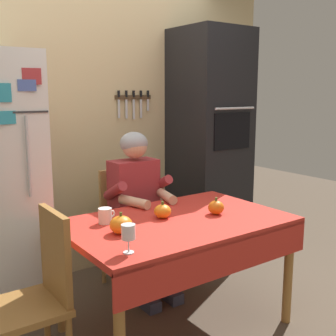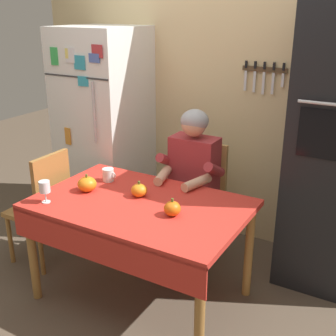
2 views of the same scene
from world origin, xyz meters
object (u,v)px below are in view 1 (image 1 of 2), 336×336
wine_glass (128,233)px  pumpkin_small (121,225)px  wall_oven (209,145)px  chair_left_side (38,291)px  chair_behind_person (127,222)px  seated_person (139,199)px  pumpkin_medium (216,207)px  pumpkin_large (163,211)px  coffee_mug (105,216)px  dining_table (179,233)px

wine_glass → pumpkin_small: 0.31m
wall_oven → chair_left_side: wall_oven is taller
chair_behind_person → pumpkin_small: chair_behind_person is taller
wall_oven → seated_person: size_ratio=1.69×
wine_glass → pumpkin_medium: bearing=17.2°
wall_oven → pumpkin_medium: 1.26m
pumpkin_large → pumpkin_medium: size_ratio=0.97×
coffee_mug → pumpkin_large: (0.35, -0.12, -0.00)m
pumpkin_small → chair_left_side: bearing=175.5°
chair_behind_person → chair_left_side: 1.24m
chair_behind_person → seated_person: bearing=-90.0°
seated_person → pumpkin_medium: 0.68m
wall_oven → pumpkin_large: wall_oven is taller
chair_behind_person → wine_glass: (-0.61, -1.08, 0.33)m
chair_left_side → pumpkin_medium: chair_left_side is taller
chair_left_side → pumpkin_large: (0.84, 0.07, 0.27)m
chair_behind_person → seated_person: seated_person is taller
chair_left_side → pumpkin_large: chair_left_side is taller
chair_left_side → wine_glass: chair_left_side is taller
seated_person → chair_left_side: (-0.97, -0.57, -0.23)m
chair_left_side → pumpkin_medium: 1.21m
pumpkin_large → pumpkin_medium: bearing=-22.2°
dining_table → pumpkin_small: (-0.42, -0.01, 0.14)m
seated_person → pumpkin_large: size_ratio=11.18×
coffee_mug → wine_glass: 0.52m
chair_behind_person → chair_left_side: bearing=-142.0°
chair_left_side → pumpkin_small: size_ratio=7.03×
pumpkin_large → wall_oven: bearing=36.6°
chair_left_side → wine_glass: size_ratio=6.19×
chair_left_side → dining_table: bearing=-2.0°
pumpkin_large → pumpkin_small: 0.38m
pumpkin_medium → seated_person: bearing=107.9°
wall_oven → coffee_mug: bearing=-154.1°
wall_oven → coffee_mug: wall_oven is taller
pumpkin_small → coffee_mug: bearing=86.4°
chair_behind_person → chair_left_side: size_ratio=1.00×
seated_person → pumpkin_large: 0.52m
chair_behind_person → pumpkin_medium: (0.21, -0.83, 0.28)m
wall_oven → pumpkin_medium: size_ratio=18.29×
seated_person → pumpkin_large: (-0.13, -0.50, 0.05)m
wall_oven → pumpkin_medium: bearing=-128.7°
chair_left_side → pumpkin_large: 0.89m
pumpkin_medium → dining_table: bearing=172.3°
chair_left_side → coffee_mug: size_ratio=8.35×
pumpkin_small → pumpkin_large: bearing=16.4°
seated_person → pumpkin_small: seated_person is taller
chair_left_side → coffee_mug: bearing=20.5°
dining_table → wine_glass: size_ratio=9.32×
wine_glass → pumpkin_small: bearing=67.8°
chair_behind_person → wall_oven: bearing=7.6°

